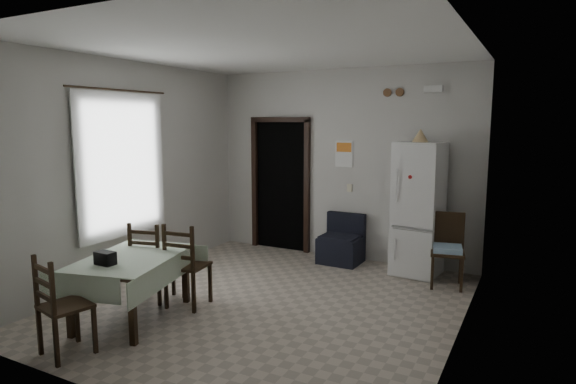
% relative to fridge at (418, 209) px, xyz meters
% --- Properties ---
extents(ground, '(4.50, 4.50, 0.00)m').
position_rel_fridge_xyz_m(ground, '(-1.27, -1.93, -0.92)').
color(ground, '#A99B8A').
rests_on(ground, ground).
extents(ceiling, '(4.20, 4.50, 0.02)m').
position_rel_fridge_xyz_m(ceiling, '(-1.27, -1.93, 1.98)').
color(ceiling, white).
rests_on(ceiling, ground).
extents(wall_back, '(4.20, 0.02, 2.90)m').
position_rel_fridge_xyz_m(wall_back, '(-1.27, 0.32, 0.53)').
color(wall_back, beige).
rests_on(wall_back, ground).
extents(wall_front, '(4.20, 0.02, 2.90)m').
position_rel_fridge_xyz_m(wall_front, '(-1.27, -4.18, 0.53)').
color(wall_front, beige).
rests_on(wall_front, ground).
extents(wall_left, '(0.02, 4.50, 2.90)m').
position_rel_fridge_xyz_m(wall_left, '(-3.37, -1.93, 0.53)').
color(wall_left, beige).
rests_on(wall_left, ground).
extents(wall_right, '(0.02, 4.50, 2.90)m').
position_rel_fridge_xyz_m(wall_right, '(0.83, -1.93, 0.53)').
color(wall_right, beige).
rests_on(wall_right, ground).
extents(doorway, '(1.06, 0.52, 2.22)m').
position_rel_fridge_xyz_m(doorway, '(-2.32, 0.52, 0.14)').
color(doorway, black).
rests_on(doorway, ground).
extents(window_recess, '(0.10, 1.20, 1.60)m').
position_rel_fridge_xyz_m(window_recess, '(-3.42, -2.13, 0.63)').
color(window_recess, silver).
rests_on(window_recess, ground).
extents(curtain, '(0.02, 1.45, 1.85)m').
position_rel_fridge_xyz_m(curtain, '(-3.31, -2.13, 0.63)').
color(curtain, silver).
rests_on(curtain, ground).
extents(curtain_rod, '(0.02, 1.60, 0.02)m').
position_rel_fridge_xyz_m(curtain_rod, '(-3.30, -2.13, 1.58)').
color(curtain_rod, black).
rests_on(curtain_rod, ground).
extents(calendar, '(0.28, 0.02, 0.40)m').
position_rel_fridge_xyz_m(calendar, '(-1.22, 0.31, 0.70)').
color(calendar, white).
rests_on(calendar, ground).
extents(calendar_image, '(0.24, 0.01, 0.14)m').
position_rel_fridge_xyz_m(calendar_image, '(-1.22, 0.30, 0.80)').
color(calendar_image, orange).
rests_on(calendar_image, ground).
extents(light_switch, '(0.08, 0.02, 0.12)m').
position_rel_fridge_xyz_m(light_switch, '(-1.12, 0.31, 0.18)').
color(light_switch, beige).
rests_on(light_switch, ground).
extents(vent_left, '(0.12, 0.03, 0.12)m').
position_rel_fridge_xyz_m(vent_left, '(-0.57, 0.30, 1.60)').
color(vent_left, brown).
rests_on(vent_left, ground).
extents(vent_right, '(0.12, 0.03, 0.12)m').
position_rel_fridge_xyz_m(vent_right, '(-0.39, 0.30, 1.60)').
color(vent_right, brown).
rests_on(vent_right, ground).
extents(emergency_light, '(0.25, 0.07, 0.09)m').
position_rel_fridge_xyz_m(emergency_light, '(0.08, 0.28, 1.63)').
color(emergency_light, white).
rests_on(emergency_light, ground).
extents(fridge, '(0.66, 0.66, 1.84)m').
position_rel_fridge_xyz_m(fridge, '(0.00, 0.00, 0.00)').
color(fridge, silver).
rests_on(fridge, ground).
extents(tan_cone, '(0.23, 0.23, 0.18)m').
position_rel_fridge_xyz_m(tan_cone, '(0.00, -0.06, 1.01)').
color(tan_cone, tan).
rests_on(tan_cone, fridge).
extents(navy_seat, '(0.61, 0.59, 0.73)m').
position_rel_fridge_xyz_m(navy_seat, '(-1.13, 0.00, -0.55)').
color(navy_seat, black).
rests_on(navy_seat, ground).
extents(corner_chair, '(0.48, 0.48, 0.94)m').
position_rel_fridge_xyz_m(corner_chair, '(0.47, -0.36, -0.45)').
color(corner_chair, black).
rests_on(corner_chair, ground).
extents(dining_table, '(1.17, 1.49, 0.69)m').
position_rel_fridge_xyz_m(dining_table, '(-2.33, -2.99, -0.57)').
color(dining_table, '#B6CAAD').
rests_on(dining_table, ground).
extents(black_bag, '(0.21, 0.13, 0.13)m').
position_rel_fridge_xyz_m(black_bag, '(-2.34, -3.32, -0.17)').
color(black_bag, black).
rests_on(black_bag, dining_table).
extents(dining_chair_far_left, '(0.50, 0.50, 0.95)m').
position_rel_fridge_xyz_m(dining_chair_far_left, '(-2.55, -2.46, -0.44)').
color(dining_chair_far_left, black).
rests_on(dining_chair_far_left, ground).
extents(dining_chair_far_right, '(0.47, 0.47, 0.98)m').
position_rel_fridge_xyz_m(dining_chair_far_right, '(-2.05, -2.42, -0.43)').
color(dining_chair_far_right, black).
rests_on(dining_chair_far_right, ground).
extents(dining_chair_near_head, '(0.48, 0.48, 0.94)m').
position_rel_fridge_xyz_m(dining_chair_near_head, '(-2.26, -3.87, -0.45)').
color(dining_chair_near_head, black).
rests_on(dining_chair_near_head, ground).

